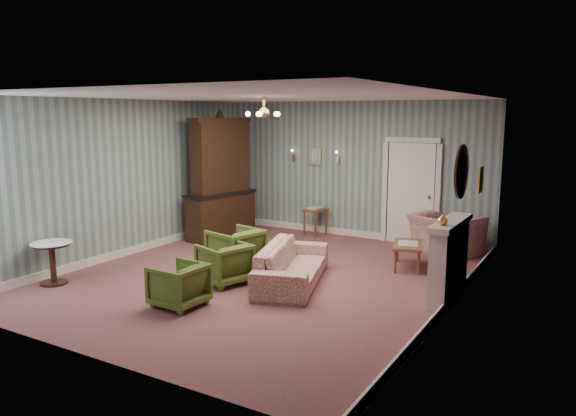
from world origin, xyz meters
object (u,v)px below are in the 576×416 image
Objects in this scene: sofa_chintz at (292,257)px; dresser at (220,175)px; olive_chair_b at (225,261)px; olive_chair_c at (236,247)px; wingback_chair at (446,228)px; coffee_table at (408,256)px; pedestal_table at (53,263)px; olive_chair_a at (179,283)px; fireplace at (449,260)px; side_table_black at (451,260)px.

dresser reaches higher than sofa_chintz.
sofa_chintz is at bearing -24.80° from dresser.
olive_chair_b is 0.90× the size of olive_chair_c.
wingback_chair reaches higher than coffee_table.
dresser is at bearing -123.33° from olive_chair_c.
olive_chair_a is at bearing 5.28° from pedestal_table.
olive_chair_a is at bearing 25.39° from olive_chair_c.
fireplace is at bearing 109.08° from olive_chair_c.
side_table_black is at bearing 125.88° from olive_chair_c.
wingback_chair is at bearing 155.51° from olive_chair_a.
wingback_chair is at bearing 150.04° from olive_chair_c.
sofa_chintz is at bearing -144.60° from side_table_black.
wingback_chair is at bearing -45.50° from sofa_chintz.
sofa_chintz is 3.74m from pedestal_table.
olive_chair_c is at bearing -37.42° from dresser.
olive_chair_b is 3.18m from coffee_table.
sofa_chintz is at bearing -168.37° from fireplace.
dresser is 4.38m from coffee_table.
side_table_black is (-0.21, 1.01, -0.26)m from fireplace.
coffee_table is at bearing 102.77° from wingback_chair.
olive_chair_c reaches higher than olive_chair_b.
olive_chair_c reaches higher than coffee_table.
olive_chair_b is 0.62× the size of wingback_chair.
olive_chair_b is at bearing -145.90° from side_table_black.
side_table_black is at bearing 101.70° from fireplace.
olive_chair_c is 1.25× the size of side_table_black.
coffee_table is (2.12, 3.45, -0.12)m from olive_chair_a.
coffee_table is 0.85m from side_table_black.
fireplace is 6.02m from pedestal_table.
sofa_chintz is 3.36× the size of side_table_black.
dresser is 5.16m from side_table_black.
olive_chair_c is 0.92× the size of coffee_table.
olive_chair_c is 0.37× the size of sofa_chintz.
pedestal_table is at bearing 103.04° from sofa_chintz.
sofa_chintz is (0.91, 0.55, 0.06)m from olive_chair_b.
olive_chair_a is 0.85× the size of olive_chair_c.
sofa_chintz is 2.18m from coffee_table.
pedestal_table reaches higher than coffee_table.
olive_chair_b is at bearing 81.06° from wingback_chair.
fireplace reaches higher than pedestal_table.
olive_chair_c reaches higher than pedestal_table.
sofa_chintz is 3.68m from dresser.
dresser reaches higher than fireplace.
fireplace is 1.66m from coffee_table.
olive_chair_a is 3.82m from fireplace.
wingback_chair is at bearing 107.23° from side_table_black.
olive_chair_b is (-0.08, 1.16, 0.02)m from olive_chair_a.
wingback_chair is at bearing 76.97° from coffee_table.
fireplace is (0.70, -2.60, 0.08)m from wingback_chair.
coffee_table is (-1.01, 1.27, -0.36)m from fireplace.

